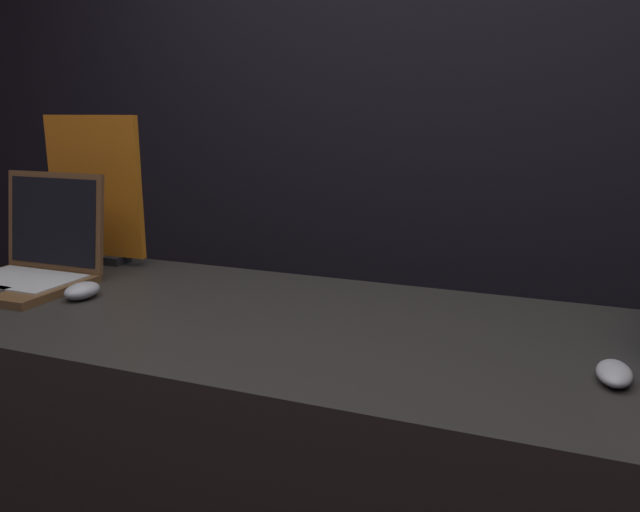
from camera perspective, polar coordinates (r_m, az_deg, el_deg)
The scene contains 6 objects.
wall_back at distance 2.42m, azimuth 10.46°, elevation 13.52°, with size 8.00×0.05×2.80m.
display_counter at distance 1.58m, azimuth -0.21°, elevation -22.27°, with size 2.10×0.72×0.93m.
laptop_front at distance 1.81m, azimuth -24.88°, elevation -0.26°, with size 0.32×0.31×0.29m.
mouse_front at distance 1.63m, azimuth -20.91°, elevation -2.98°, with size 0.07×0.10×0.04m.
promo_stand_front at distance 1.97m, azimuth -19.85°, elevation 5.39°, with size 0.32×0.07×0.44m.
mouse_back at distance 1.19m, azimuth 25.30°, elevation -9.66°, with size 0.06×0.11×0.03m.
Camera 1 is at (0.48, -0.83, 1.38)m, focal length 35.00 mm.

